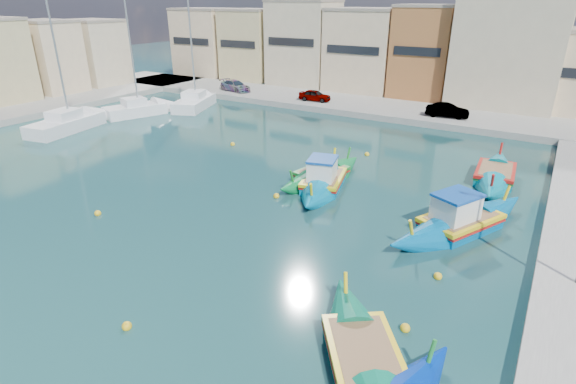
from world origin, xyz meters
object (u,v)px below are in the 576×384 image
Objects in this scene: luzzu_cyan_mid at (495,176)px; yacht_midnorth at (152,108)px; luzzu_turquoise_cabin at (460,223)px; church_block at (515,25)px; luzzu_blue_cabin at (323,182)px; luzzu_cyan_south at (363,359)px; luzzu_green at (322,176)px; yacht_north at (201,100)px; yacht_mid at (84,120)px.

luzzu_cyan_mid is 33.20m from yacht_midnorth.
yacht_midnorth reaches higher than luzzu_turquoise_cabin.
church_block reaches higher than luzzu_cyan_mid.
luzzu_cyan_south is (7.89, -12.58, -0.11)m from luzzu_blue_cabin.
luzzu_turquoise_cabin is at bearing -15.22° from luzzu_green.
yacht_midnorth is (-1.61, -5.73, -0.02)m from yacht_north.
yacht_midnorth is at bearing 75.60° from yacht_mid.
luzzu_turquoise_cabin reaches higher than luzzu_blue_cabin.
luzzu_blue_cabin is 14.85m from luzzu_cyan_south.
yacht_mid is at bearing -105.01° from yacht_north.
yacht_north is (-22.59, 14.28, 0.10)m from luzzu_blue_cabin.
church_block is 2.06× the size of luzzu_blue_cabin.
luzzu_cyan_south reaches higher than luzzu_green.
yacht_north is at bearing 166.89° from luzzu_cyan_mid.
luzzu_blue_cabin is at bearing 170.69° from luzzu_turquoise_cabin.
luzzu_blue_cabin is 26.72m from yacht_north.
luzzu_green is 0.72× the size of yacht_midnorth.
luzzu_blue_cabin reaches higher than luzzu_green.
yacht_mid is (-25.25, 0.73, 0.22)m from luzzu_green.
luzzu_blue_cabin is 25.67m from yacht_midnorth.
luzzu_cyan_mid reaches higher than luzzu_green.
church_block is 33.47m from yacht_north.
luzzu_green is at bearing 164.78° from luzzu_turquoise_cabin.
luzzu_turquoise_cabin is 0.87× the size of yacht_midnorth.
yacht_midnorth is (-32.09, 21.14, 0.19)m from luzzu_cyan_south.
yacht_midnorth is 6.94m from yacht_mid.
yacht_mid reaches higher than luzzu_cyan_mid.
luzzu_cyan_south is 40.63m from yacht_north.
church_block is 37.72m from yacht_midnorth.
luzzu_green is (-9.64, -5.83, -0.02)m from luzzu_cyan_mid.
yacht_midnorth is (-32.71, 9.95, 0.07)m from luzzu_turquoise_cabin.
yacht_north is 0.99× the size of yacht_mid.
luzzu_green is 25.26m from yacht_mid.
luzzu_cyan_south is at bearing -93.12° from luzzu_cyan_mid.
yacht_mid is (-34.88, -5.10, 0.20)m from luzzu_cyan_mid.
luzzu_blue_cabin reaches higher than luzzu_cyan_mid.
luzzu_turquoise_cabin is 34.19m from yacht_midnorth.
luzzu_green is (-9.19, 2.50, -0.12)m from luzzu_turquoise_cabin.
yacht_north reaches higher than luzzu_cyan_south.
luzzu_green is (-6.84, -28.38, -8.13)m from church_block.
luzzu_green is at bearing -17.57° from yacht_midnorth.
luzzu_cyan_south is at bearing -33.37° from yacht_midnorth.
luzzu_cyan_mid is at bearing 37.76° from luzzu_blue_cabin.
church_block is at bearing 34.58° from yacht_midnorth.
yacht_midnorth is (-33.16, 1.62, 0.17)m from luzzu_cyan_mid.
yacht_mid is (-3.34, -12.45, 0.00)m from yacht_north.
luzzu_cyan_mid is at bearing -13.11° from yacht_north.
luzzu_cyan_south is 0.64× the size of yacht_mid.
yacht_mid is (-25.93, 1.83, 0.10)m from luzzu_blue_cabin.
luzzu_blue_cabin is 1.15× the size of luzzu_cyan_south.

